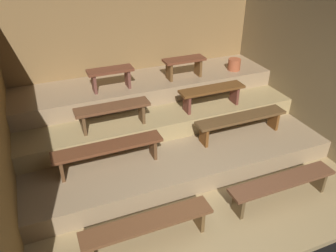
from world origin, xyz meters
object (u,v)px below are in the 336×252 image
bench_middle_right (212,92)px  bench_upper_left (111,75)px  bench_lower_left (108,150)px  pail_upper (234,64)px  bench_middle_left (113,111)px  bench_lower_right (241,120)px  bench_upper_right (184,64)px  bench_floor_left (148,225)px  bench_floor_right (282,184)px

bench_middle_right → bench_upper_left: 1.85m
bench_lower_left → pail_upper: pail_upper is taller
bench_middle_left → bench_upper_left: bench_upper_left is taller
bench_middle_left → pail_upper: pail_upper is taller
bench_lower_right → bench_upper_right: 1.61m
bench_upper_right → pail_upper: bearing=-1.4°
bench_floor_left → bench_middle_right: 2.84m
bench_lower_left → bench_upper_right: bearing=37.0°
bench_lower_right → bench_middle_left: size_ratio=1.36×
bench_lower_left → bench_upper_left: (0.44, 1.42, 0.60)m
bench_floor_right → bench_upper_right: size_ratio=2.06×
bench_floor_right → bench_lower_left: bench_lower_left is taller
bench_floor_right → bench_middle_right: bench_middle_right is taller
bench_floor_left → bench_lower_right: (2.19, 1.35, 0.31)m
bench_middle_right → bench_upper_right: (-0.19, 0.80, 0.30)m
bench_middle_left → bench_upper_left: 0.87m
bench_lower_left → pail_upper: bearing=24.8°
bench_lower_right → bench_middle_left: bench_middle_left is taller
bench_floor_right → bench_middle_left: (-1.94, 1.98, 0.62)m
bench_floor_left → bench_lower_right: bearing=31.6°
bench_floor_right → pail_upper: bearing=73.3°
pail_upper → bench_upper_left: bearing=179.4°
bench_floor_right → bench_middle_right: bearing=93.3°
bench_floor_left → bench_floor_right: (2.05, 0.00, 0.00)m
pail_upper → bench_upper_right: bearing=178.6°
bench_floor_left → bench_lower_right: 2.59m
bench_upper_right → bench_floor_left: bearing=-122.3°
bench_lower_left → bench_middle_right: (2.08, 0.63, 0.30)m
bench_upper_left → bench_upper_right: size_ratio=1.00×
bench_middle_right → pail_upper: pail_upper is taller
bench_floor_right → pail_upper: size_ratio=6.61×
bench_lower_left → bench_upper_right: 2.44m
bench_upper_left → bench_lower_left: bearing=-107.3°
bench_lower_right → bench_floor_right: bearing=-95.9°
bench_middle_left → bench_upper_right: size_ratio=1.50×
bench_upper_left → pail_upper: bearing=-0.6°
bench_middle_left → pail_upper: 2.87m
bench_middle_right → bench_upper_right: bench_upper_right is taller
bench_floor_right → bench_middle_right: size_ratio=1.38×
bench_middle_right → bench_upper_right: bearing=103.5°
pail_upper → bench_middle_right: bearing=-140.6°
bench_upper_left → pail_upper: (2.58, -0.03, -0.17)m
bench_lower_left → bench_floor_right: bearing=-31.6°
pail_upper → bench_middle_left: bearing=-164.5°
bench_lower_left → bench_middle_left: size_ratio=1.36×
bench_floor_right → bench_middle_left: bench_middle_left is taller
bench_lower_left → bench_lower_right: size_ratio=1.00×
bench_floor_left → bench_upper_left: 2.93m
bench_floor_left → bench_upper_right: (1.75, 2.77, 0.91)m
bench_floor_right → bench_floor_left: bearing=180.0°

